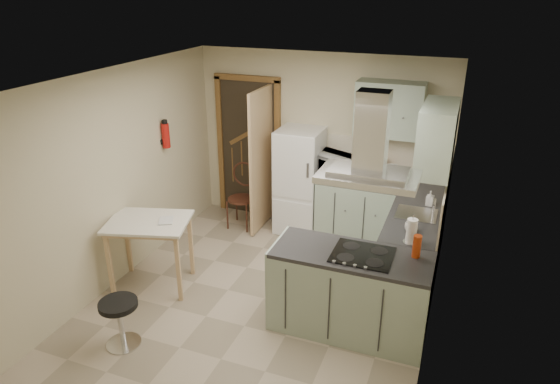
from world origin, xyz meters
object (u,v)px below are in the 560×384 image
at_px(fridge, 299,181).
at_px(stool, 121,323).
at_px(extractor_hood, 368,176).
at_px(bentwood_chair, 241,199).
at_px(drop_leaf_table, 152,254).
at_px(peninsula, 350,292).
at_px(microwave, 333,166).

bearing_deg(fridge, stool, -105.07).
height_order(extractor_hood, bentwood_chair, extractor_hood).
bearing_deg(extractor_hood, bentwood_chair, 140.61).
bearing_deg(stool, drop_leaf_table, 107.19).
bearing_deg(peninsula, extractor_hood, 0.00).
height_order(drop_leaf_table, microwave, microwave).
bearing_deg(extractor_hood, stool, -154.05).
distance_m(drop_leaf_table, microwave, 2.63).
bearing_deg(microwave, drop_leaf_table, -106.10).
bearing_deg(peninsula, bentwood_chair, 139.26).
xyz_separation_m(peninsula, drop_leaf_table, (-2.35, -0.03, -0.03)).
distance_m(fridge, bentwood_chair, 0.90).
distance_m(peninsula, extractor_hood, 1.27).
relative_size(extractor_hood, bentwood_chair, 1.04).
bearing_deg(drop_leaf_table, microwave, 34.36).
relative_size(drop_leaf_table, stool, 1.79).
height_order(fridge, extractor_hood, extractor_hood).
bearing_deg(extractor_hood, microwave, 113.23).
distance_m(drop_leaf_table, stool, 1.08).
relative_size(peninsula, extractor_hood, 1.72).
xyz_separation_m(fridge, microwave, (0.49, -0.04, 0.31)).
xyz_separation_m(drop_leaf_table, bentwood_chair, (0.31, 1.78, 0.01)).
distance_m(peninsula, microwave, 2.16).
bearing_deg(fridge, peninsula, -58.26).
height_order(peninsula, bentwood_chair, peninsula).
distance_m(peninsula, stool, 2.30).
relative_size(stool, microwave, 0.88).
bearing_deg(extractor_hood, drop_leaf_table, -179.40).
height_order(stool, microwave, microwave).
height_order(bentwood_chair, stool, bentwood_chair).
distance_m(fridge, microwave, 0.58).
distance_m(extractor_hood, drop_leaf_table, 2.77).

